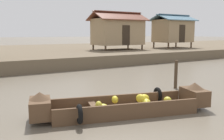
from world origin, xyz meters
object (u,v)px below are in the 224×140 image
stilt_house_mid_right (173,30)px  banana_boat (124,105)px  mooring_post (176,74)px  stilt_house_mid_left (118,31)px

stilt_house_mid_right → banana_boat: bearing=-138.7°
banana_boat → mooring_post: 4.24m
banana_boat → mooring_post: (3.86, 1.72, 0.34)m
banana_boat → stilt_house_mid_left: bearing=57.7°
banana_boat → mooring_post: size_ratio=4.41×
banana_boat → stilt_house_mid_right: (15.73, 13.81, 2.39)m
mooring_post → stilt_house_mid_right: bearing=45.5°
stilt_house_mid_right → mooring_post: bearing=-134.5°
banana_boat → mooring_post: bearing=24.0°
stilt_house_mid_right → mooring_post: size_ratio=3.65×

